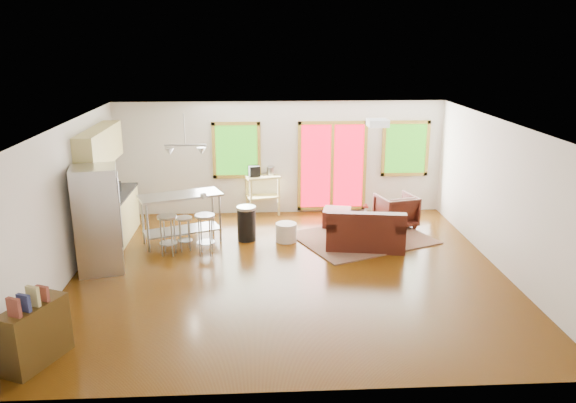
{
  "coord_description": "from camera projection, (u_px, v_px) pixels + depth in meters",
  "views": [
    {
      "loc": [
        -0.52,
        -9.15,
        4.0
      ],
      "look_at": [
        0.0,
        0.3,
        1.2
      ],
      "focal_mm": 35.0,
      "sensor_mm": 36.0,
      "label": 1
    }
  ],
  "objects": [
    {
      "name": "bookshelf",
      "position": [
        35.0,
        333.0,
        7.04
      ],
      "size": [
        0.68,
        0.97,
        1.06
      ],
      "rotation": [
        0.0,
        0.0,
        -0.41
      ],
      "color": "#34240C",
      "rests_on": "floor"
    },
    {
      "name": "rug",
      "position": [
        363.0,
        238.0,
        11.53
      ],
      "size": [
        3.12,
        2.81,
        0.03
      ],
      "primitive_type": "cube",
      "rotation": [
        0.0,
        0.0,
        0.41
      ],
      "color": "#4A5937",
      "rests_on": "floor"
    },
    {
      "name": "bar_stool_c",
      "position": [
        205.0,
        225.0,
        10.55
      ],
      "size": [
        0.4,
        0.4,
        0.79
      ],
      "rotation": [
        0.0,
        0.0,
        -0.09
      ],
      "color": "#B7BABC",
      "rests_on": "floor"
    },
    {
      "name": "left_wall",
      "position": [
        64.0,
        204.0,
        9.36
      ],
      "size": [
        0.02,
        7.0,
        2.6
      ],
      "primitive_type": "cube",
      "color": "beige",
      "rests_on": "ground"
    },
    {
      "name": "vase",
      "position": [
        365.0,
        212.0,
        11.57
      ],
      "size": [
        0.2,
        0.2,
        0.28
      ],
      "rotation": [
        0.0,
        0.0,
        -0.22
      ],
      "color": "silver",
      "rests_on": "coffee_table"
    },
    {
      "name": "loveseat",
      "position": [
        365.0,
        232.0,
        10.96
      ],
      "size": [
        1.61,
        1.06,
        0.8
      ],
      "rotation": [
        0.0,
        0.0,
        -0.15
      ],
      "color": "black",
      "rests_on": "floor"
    },
    {
      "name": "ceiling",
      "position": [
        289.0,
        124.0,
        9.19
      ],
      "size": [
        7.5,
        7.0,
        0.02
      ],
      "primitive_type": "cube",
      "color": "silver",
      "rests_on": "ground"
    },
    {
      "name": "kitchen_cart",
      "position": [
        261.0,
        181.0,
        12.88
      ],
      "size": [
        0.86,
        0.67,
        1.17
      ],
      "rotation": [
        0.0,
        0.0,
        0.26
      ],
      "color": "tan",
      "rests_on": "floor"
    },
    {
      "name": "pouf",
      "position": [
        286.0,
        232.0,
        11.34
      ],
      "size": [
        0.54,
        0.54,
        0.37
      ],
      "primitive_type": "cylinder",
      "rotation": [
        0.0,
        0.0,
        -0.33
      ],
      "color": "beige",
      "rests_on": "floor"
    },
    {
      "name": "cup",
      "position": [
        203.0,
        196.0,
        10.92
      ],
      "size": [
        0.16,
        0.14,
        0.13
      ],
      "primitive_type": "imported",
      "rotation": [
        0.0,
        0.0,
        -0.37
      ],
      "color": "silver",
      "rests_on": "island"
    },
    {
      "name": "right_wall",
      "position": [
        504.0,
        197.0,
        9.76
      ],
      "size": [
        0.02,
        7.0,
        2.6
      ],
      "primitive_type": "cube",
      "color": "beige",
      "rests_on": "ground"
    },
    {
      "name": "bar_stool_b",
      "position": [
        184.0,
        226.0,
        10.77
      ],
      "size": [
        0.38,
        0.38,
        0.67
      ],
      "rotation": [
        0.0,
        0.0,
        0.24
      ],
      "color": "#B7BABC",
      "rests_on": "floor"
    },
    {
      "name": "refrigerator",
      "position": [
        98.0,
        220.0,
        9.73
      ],
      "size": [
        0.9,
        0.88,
        1.88
      ],
      "rotation": [
        0.0,
        0.0,
        0.23
      ],
      "color": "#B7BABC",
      "rests_on": "floor"
    },
    {
      "name": "front_wall",
      "position": [
        307.0,
        290.0,
        6.2
      ],
      "size": [
        7.5,
        0.02,
        2.6
      ],
      "primitive_type": "cube",
      "color": "beige",
      "rests_on": "ground"
    },
    {
      "name": "ottoman",
      "position": [
        337.0,
        218.0,
        12.23
      ],
      "size": [
        0.7,
        0.7,
        0.39
      ],
      "primitive_type": "cube",
      "rotation": [
        0.0,
        0.0,
        -0.22
      ],
      "color": "black",
      "rests_on": "floor"
    },
    {
      "name": "bar_stool_a",
      "position": [
        167.0,
        226.0,
        10.52
      ],
      "size": [
        0.41,
        0.41,
        0.78
      ],
      "rotation": [
        0.0,
        0.0,
        -0.13
      ],
      "color": "#B7BABC",
      "rests_on": "floor"
    },
    {
      "name": "window_left",
      "position": [
        237.0,
        150.0,
        12.76
      ],
      "size": [
        1.1,
        0.05,
        1.3
      ],
      "color": "#1F5F0F",
      "rests_on": "back_wall"
    },
    {
      "name": "ceiling_flush",
      "position": [
        378.0,
        123.0,
        9.87
      ],
      "size": [
        0.35,
        0.35,
        0.12
      ],
      "primitive_type": "cube",
      "color": "white",
      "rests_on": "ceiling"
    },
    {
      "name": "window_right",
      "position": [
        406.0,
        149.0,
        12.97
      ],
      "size": [
        1.1,
        0.05,
        1.3
      ],
      "color": "#1F5F0F",
      "rests_on": "back_wall"
    },
    {
      "name": "trash_can",
      "position": [
        247.0,
        223.0,
        11.35
      ],
      "size": [
        0.44,
        0.44,
        0.71
      ],
      "rotation": [
        0.0,
        0.0,
        -0.16
      ],
      "color": "black",
      "rests_on": "floor"
    },
    {
      "name": "back_wall",
      "position": [
        280.0,
        158.0,
        12.92
      ],
      "size": [
        7.5,
        0.02,
        2.6
      ],
      "primitive_type": "cube",
      "color": "beige",
      "rests_on": "ground"
    },
    {
      "name": "coffee_table",
      "position": [
        369.0,
        222.0,
        11.6
      ],
      "size": [
        0.99,
        0.71,
        0.36
      ],
      "rotation": [
        0.0,
        0.0,
        -0.2
      ],
      "color": "#34240C",
      "rests_on": "floor"
    },
    {
      "name": "island",
      "position": [
        181.0,
        210.0,
        11.12
      ],
      "size": [
        1.71,
        1.17,
        1.01
      ],
      "rotation": [
        0.0,
        0.0,
        0.37
      ],
      "color": "#B7BABC",
      "rests_on": "floor"
    },
    {
      "name": "french_doors",
      "position": [
        332.0,
        166.0,
        12.99
      ],
      "size": [
        1.6,
        0.05,
        2.1
      ],
      "color": "#C40117",
      "rests_on": "back_wall"
    },
    {
      "name": "cabinets",
      "position": [
        109.0,
        197.0,
        11.11
      ],
      "size": [
        0.64,
        2.24,
        2.3
      ],
      "color": "tan",
      "rests_on": "floor"
    },
    {
      "name": "floor",
      "position": [
        289.0,
        272.0,
        9.93
      ],
      "size": [
        7.5,
        7.0,
        0.02
      ],
      "primitive_type": "cube",
      "color": "#341B04",
      "rests_on": "ground"
    },
    {
      "name": "armchair",
      "position": [
        396.0,
        209.0,
        12.18
      ],
      "size": [
        0.92,
        0.89,
        0.79
      ],
      "primitive_type": "imported",
      "rotation": [
        0.0,
        0.0,
        3.4
      ],
      "color": "black",
      "rests_on": "floor"
    },
    {
      "name": "pendant_light",
      "position": [
        185.0,
        150.0,
        10.72
      ],
      "size": [
        0.8,
        0.18,
        0.79
      ],
      "color": "gray",
      "rests_on": "ceiling"
    }
  ]
}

